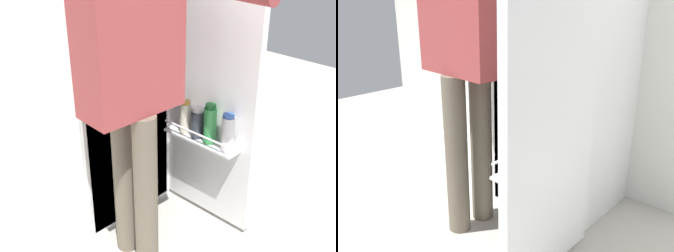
% 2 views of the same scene
% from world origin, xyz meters
% --- Properties ---
extents(ground_plane, '(6.71, 6.71, 0.00)m').
position_xyz_m(ground_plane, '(0.00, 0.00, 0.00)').
color(ground_plane, '#B7B2A8').
extents(refrigerator, '(0.68, 1.19, 1.71)m').
position_xyz_m(refrigerator, '(0.02, 0.50, 0.85)').
color(refrigerator, white).
rests_on(refrigerator, ground_plane).
extents(person, '(0.58, 0.82, 1.74)m').
position_xyz_m(person, '(-0.21, -0.02, 1.06)').
color(person, '#665B4C').
rests_on(person, ground_plane).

